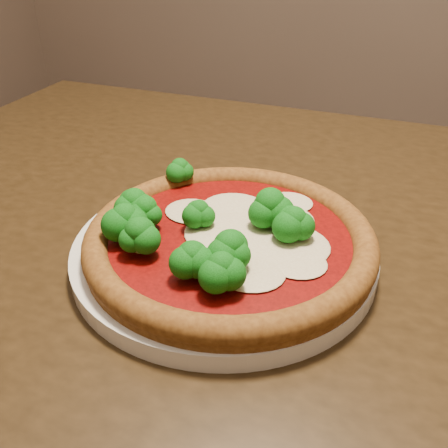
% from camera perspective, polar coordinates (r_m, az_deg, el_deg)
% --- Properties ---
extents(floor, '(4.00, 4.00, 0.00)m').
position_cam_1_polar(floor, '(1.26, -2.17, -23.71)').
color(floor, black).
rests_on(floor, ground).
extents(dining_table, '(1.16, 0.82, 0.75)m').
position_cam_1_polar(dining_table, '(0.60, 5.82, -9.04)').
color(dining_table, black).
rests_on(dining_table, floor).
extents(plate, '(0.30, 0.30, 0.02)m').
position_cam_1_polar(plate, '(0.50, 0.00, -3.03)').
color(plate, silver).
rests_on(plate, dining_table).
extents(pizza, '(0.28, 0.28, 0.06)m').
position_cam_1_polar(pizza, '(0.47, 0.21, -1.33)').
color(pizza, brown).
rests_on(pizza, plate).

